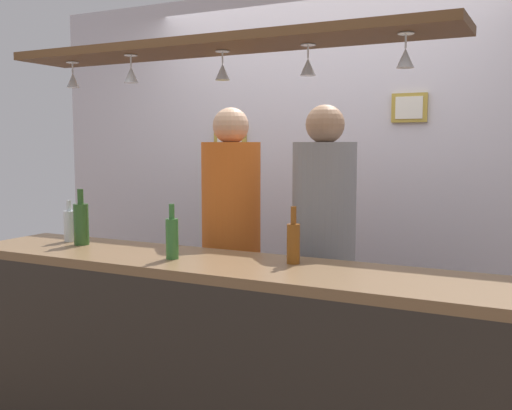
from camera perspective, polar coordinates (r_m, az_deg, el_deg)
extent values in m
cube|color=silver|center=(4.05, 6.42, 2.25)|extent=(4.40, 0.06, 2.60)
cube|color=brown|center=(2.79, -4.21, -5.75)|extent=(2.70, 0.55, 0.04)
cube|color=#2D2823|center=(2.74, -7.01, -17.16)|extent=(2.65, 0.04, 0.97)
cube|color=brown|center=(2.81, -3.82, 15.02)|extent=(2.20, 0.36, 0.04)
cylinder|color=silver|center=(3.33, -17.18, 12.91)|extent=(0.06, 0.06, 0.00)
cylinder|color=silver|center=(3.33, -17.16, 12.45)|extent=(0.01, 0.01, 0.06)
cone|color=silver|center=(3.32, -17.13, 11.33)|extent=(0.07, 0.07, 0.08)
cylinder|color=silver|center=(3.01, -11.91, 13.85)|extent=(0.06, 0.06, 0.00)
cylinder|color=silver|center=(3.01, -11.90, 13.33)|extent=(0.01, 0.01, 0.06)
cone|color=silver|center=(3.00, -11.87, 12.10)|extent=(0.07, 0.07, 0.08)
cylinder|color=silver|center=(2.83, -3.24, 14.48)|extent=(0.06, 0.06, 0.00)
cylinder|color=silver|center=(2.83, -3.23, 13.92)|extent=(0.01, 0.01, 0.06)
cone|color=silver|center=(2.82, -3.23, 12.62)|extent=(0.07, 0.07, 0.08)
cylinder|color=silver|center=(2.66, 5.02, 15.03)|extent=(0.06, 0.06, 0.00)
cylinder|color=silver|center=(2.65, 5.01, 14.44)|extent=(0.01, 0.01, 0.06)
cone|color=silver|center=(2.64, 5.00, 13.05)|extent=(0.07, 0.07, 0.08)
cylinder|color=silver|center=(2.46, 14.17, 15.64)|extent=(0.06, 0.06, 0.00)
cylinder|color=silver|center=(2.45, 14.16, 15.00)|extent=(0.01, 0.01, 0.06)
cone|color=silver|center=(2.44, 14.12, 13.50)|extent=(0.07, 0.07, 0.08)
cube|color=#2D334C|center=(3.60, -2.34, -12.50)|extent=(0.17, 0.18, 0.84)
cylinder|color=orange|center=(3.44, -2.40, -0.04)|extent=(0.34, 0.34, 0.73)
sphere|color=tan|center=(3.42, -2.43, 7.60)|extent=(0.21, 0.21, 0.21)
cube|color=#2D334C|center=(3.37, 6.38, -13.82)|extent=(0.17, 0.18, 0.84)
cylinder|color=gray|center=(3.20, 6.54, -0.52)|extent=(0.34, 0.34, 0.73)
sphere|color=#9E7556|center=(3.18, 6.63, 7.69)|extent=(0.21, 0.21, 0.21)
cylinder|color=brown|center=(2.69, 3.60, -3.73)|extent=(0.06, 0.06, 0.18)
cylinder|color=brown|center=(2.67, 3.62, -0.98)|extent=(0.03, 0.03, 0.08)
cylinder|color=#2D5623|center=(3.32, -16.40, -1.78)|extent=(0.08, 0.08, 0.22)
cylinder|color=#2D5623|center=(3.31, -16.47, 0.79)|extent=(0.03, 0.03, 0.08)
cylinder|color=silver|center=(3.45, -17.41, -1.95)|extent=(0.06, 0.06, 0.17)
cylinder|color=silver|center=(3.44, -17.47, -0.05)|extent=(0.03, 0.03, 0.06)
cylinder|color=#336B2D|center=(2.82, -8.04, -3.23)|extent=(0.06, 0.06, 0.19)
cylinder|color=#336B2D|center=(2.81, -8.08, -0.61)|extent=(0.03, 0.03, 0.07)
cube|color=#B29338|center=(4.30, -2.49, 5.49)|extent=(0.26, 0.02, 0.34)
cube|color=white|center=(4.29, -2.57, 5.49)|extent=(0.20, 0.01, 0.26)
cube|color=#B29338|center=(3.85, 14.48, 9.01)|extent=(0.22, 0.02, 0.18)
cube|color=white|center=(3.83, 14.44, 9.02)|extent=(0.17, 0.01, 0.14)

